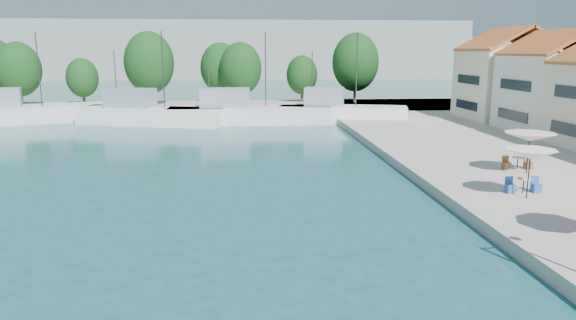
{
  "coord_description": "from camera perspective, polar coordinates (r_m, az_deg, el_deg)",
  "views": [
    {
      "loc": [
        -4.24,
        -2.0,
        7.75
      ],
      "look_at": [
        -1.75,
        26.0,
        1.77
      ],
      "focal_mm": 32.0,
      "sensor_mm": 36.0,
      "label": 1
    }
  ],
  "objects": [
    {
      "name": "cafe_table_03",
      "position": [
        34.64,
        24.12,
        -0.48
      ],
      "size": [
        1.82,
        0.7,
        0.76
      ],
      "color": "black",
      "rests_on": "quay_right"
    },
    {
      "name": "quay_far",
      "position": [
        69.5,
        -8.19,
        5.74
      ],
      "size": [
        90.0,
        16.0,
        0.6
      ],
      "primitive_type": "cube",
      "color": "#A9A399",
      "rests_on": "ground"
    },
    {
      "name": "trawler_04",
      "position": [
        57.54,
        5.74,
        5.28
      ],
      "size": [
        14.39,
        7.1,
        10.2
      ],
      "rotation": [
        0.0,
        0.0,
        -0.26
      ],
      "color": "white",
      "rests_on": "ground"
    },
    {
      "name": "trawler_03",
      "position": [
        56.49,
        -4.72,
        5.18
      ],
      "size": [
        17.67,
        5.11,
        10.2
      ],
      "rotation": [
        0.0,
        0.0,
        -0.03
      ],
      "color": "silver",
      "rests_on": "ground"
    },
    {
      "name": "tree_04",
      "position": [
        72.08,
        -15.16,
        10.39
      ],
      "size": [
        6.58,
        6.58,
        9.75
      ],
      "color": "#3F2B19",
      "rests_on": "quay_far"
    },
    {
      "name": "tree_06",
      "position": [
        70.87,
        -5.28,
        10.09
      ],
      "size": [
        5.66,
        5.66,
        8.38
      ],
      "color": "#3F2B19",
      "rests_on": "quay_far"
    },
    {
      "name": "tree_03",
      "position": [
        75.53,
        -21.89,
        8.47
      ],
      "size": [
        4.22,
        4.22,
        6.25
      ],
      "color": "#3F2B19",
      "rests_on": "quay_far"
    },
    {
      "name": "trawler_02",
      "position": [
        57.47,
        -15.29,
        4.91
      ],
      "size": [
        16.37,
        8.61,
        10.2
      ],
      "rotation": [
        0.0,
        0.0,
        -0.3
      ],
      "color": "white",
      "rests_on": "ground"
    },
    {
      "name": "tree_08",
      "position": [
        74.27,
        7.5,
        10.72
      ],
      "size": [
        6.56,
        6.56,
        9.71
      ],
      "color": "#3F2B19",
      "rests_on": "quay_far"
    },
    {
      "name": "hill_east",
      "position": [
        187.31,
        8.75,
        11.34
      ],
      "size": [
        140.0,
        40.0,
        12.0
      ],
      "primitive_type": "cube",
      "color": "gray",
      "rests_on": "ground"
    },
    {
      "name": "cafe_table_02",
      "position": [
        29.05,
        24.67,
        -2.78
      ],
      "size": [
        1.82,
        0.7,
        0.76
      ],
      "color": "black",
      "rests_on": "quay_right"
    },
    {
      "name": "hill_west",
      "position": [
        164.03,
        -14.42,
        11.73
      ],
      "size": [
        180.0,
        40.0,
        16.0
      ],
      "primitive_type": "cube",
      "color": "gray",
      "rests_on": "ground"
    },
    {
      "name": "umbrella_white",
      "position": [
        27.64,
        25.36,
        0.58
      ],
      "size": [
        2.5,
        2.5,
        2.48
      ],
      "color": "black",
      "rests_on": "quay_right"
    },
    {
      "name": "building_06",
      "position": [
        60.09,
        23.25,
        8.9
      ],
      "size": [
        9.0,
        8.8,
        10.2
      ],
      "color": "#F4E3C3",
      "rests_on": "quay_right"
    },
    {
      "name": "tree_02",
      "position": [
        76.33,
        -27.76,
        8.91
      ],
      "size": [
        5.66,
        5.66,
        8.37
      ],
      "color": "#3F2B19",
      "rests_on": "quay_far"
    },
    {
      "name": "trawler_01",
      "position": [
        63.93,
        -27.85,
        4.62
      ],
      "size": [
        20.69,
        11.66,
        10.2
      ],
      "rotation": [
        0.0,
        0.0,
        0.34
      ],
      "color": "silver",
      "rests_on": "ground"
    },
    {
      "name": "building_05",
      "position": [
        52.34,
        27.87,
        7.91
      ],
      "size": [
        8.4,
        8.8,
        9.7
      ],
      "color": "silver",
      "rests_on": "quay_right"
    },
    {
      "name": "umbrella_cream",
      "position": [
        33.28,
        25.28,
        2.33
      ],
      "size": [
        2.98,
        2.98,
        2.47
      ],
      "color": "black",
      "rests_on": "quay_right"
    },
    {
      "name": "tree_05",
      "position": [
        73.87,
        -7.5,
        10.1
      ],
      "size": [
        5.65,
        5.65,
        8.36
      ],
      "color": "#3F2B19",
      "rests_on": "quay_far"
    },
    {
      "name": "tree_07",
      "position": [
        74.38,
        1.56,
        9.42
      ],
      "size": [
        4.45,
        4.45,
        6.59
      ],
      "color": "#3F2B19",
      "rests_on": "quay_far"
    }
  ]
}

